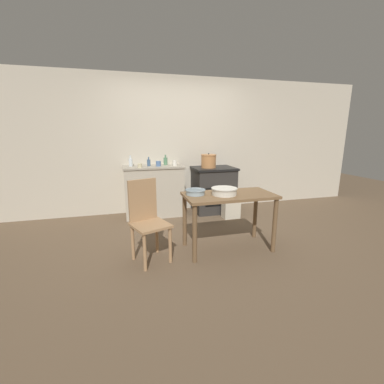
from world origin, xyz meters
name	(u,v)px	position (x,y,z in m)	size (l,w,h in m)	color
ground_plane	(200,238)	(0.00, 0.00, 0.00)	(14.00, 14.00, 0.00)	brown
wall_back	(176,145)	(0.00, 1.58, 1.27)	(8.00, 0.07, 2.55)	beige
counter_cabinet	(154,191)	(-0.50, 1.29, 0.47)	(1.08, 0.56, 0.93)	#B2A893
stove	(213,189)	(0.65, 1.24, 0.44)	(0.79, 0.66, 0.87)	#2D2B28
work_table	(229,203)	(0.27, -0.41, 0.63)	(1.16, 0.60, 0.75)	brown
chair	(147,218)	(-0.79, -0.42, 0.52)	(0.52, 0.52, 0.98)	#A87F56
flour_sack	(231,208)	(0.82, 0.75, 0.19)	(0.30, 0.21, 0.37)	beige
stock_pot	(209,161)	(0.54, 1.22, 0.99)	(0.29, 0.29, 0.27)	#B77A47
mixing_bowl_large	(195,192)	(-0.16, -0.32, 0.79)	(0.26, 0.26, 0.07)	#93A8B2
mixing_bowl_small	(224,191)	(0.19, -0.43, 0.80)	(0.33, 0.33, 0.09)	silver
bottle_far_left	(131,162)	(-0.89, 1.35, 1.00)	(0.07, 0.07, 0.20)	silver
bottle_left	(149,163)	(-0.58, 1.31, 0.99)	(0.06, 0.06, 0.16)	#3D5675
bottle_mid_left	(165,161)	(-0.26, 1.39, 1.00)	(0.07, 0.07, 0.19)	#517F5B
cup_center_left	(175,163)	(-0.11, 1.25, 0.97)	(0.08, 0.08, 0.09)	silver
cup_center	(140,166)	(-0.75, 1.11, 0.97)	(0.08, 0.08, 0.08)	beige
cup_center_right	(158,164)	(-0.41, 1.22, 0.97)	(0.09, 0.09, 0.09)	#4C6B99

